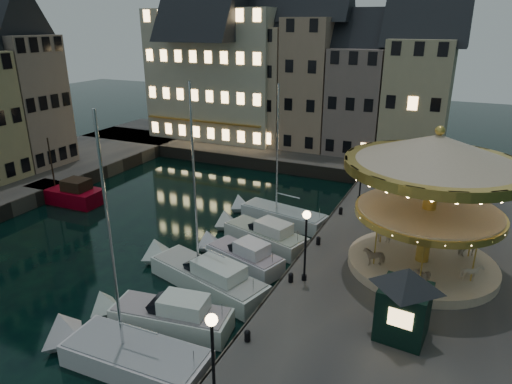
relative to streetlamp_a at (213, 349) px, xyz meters
The scene contains 30 objects.
ground 12.21m from the streetlamp_a, 128.66° to the left, with size 160.00×160.00×0.00m, color black.
quay_east 16.81m from the streetlamp_a, 65.61° to the left, with size 16.00×56.00×1.30m, color #474442.
quay_north 40.14m from the streetlamp_a, 112.33° to the left, with size 44.00×12.00×1.30m, color #474442.
quaywall_e 15.42m from the streetlamp_a, 94.57° to the left, with size 0.15×44.00×1.30m, color #47423A.
quaywall_n 33.86m from the streetlamp_a, 113.06° to the left, with size 48.00×0.15×1.30m, color #47423A.
quaywall_w 27.70m from the streetlamp_a, 156.42° to the left, with size 0.15×44.00×1.30m, color #47423A.
streetlamp_a is the anchor object (origin of this frame).
streetlamp_b 10.00m from the streetlamp_a, 90.00° to the left, with size 0.44×0.44×4.17m.
streetlamp_c 23.50m from the streetlamp_a, 90.00° to the left, with size 0.44×0.44×4.17m.
bollard_a 4.71m from the streetlamp_a, 98.53° to the left, with size 0.30×0.30×0.57m.
bollard_b 9.82m from the streetlamp_a, 93.61° to the left, with size 0.30×0.30×0.57m.
bollard_c 14.71m from the streetlamp_a, 92.37° to the left, with size 0.30×0.30×0.57m.
bollard_d 20.15m from the streetlamp_a, 91.72° to the left, with size 0.30×0.30×0.57m.
townhouse_na 47.41m from the streetlamp_a, 124.40° to the left, with size 5.50×8.00×12.80m.
townhouse_nb 44.62m from the streetlamp_a, 118.58° to the left, with size 6.16×8.00×13.80m.
townhouse_nc 42.13m from the streetlamp_a, 111.29° to the left, with size 6.82×8.00×14.80m.
townhouse_nd 40.47m from the streetlamp_a, 103.62° to the left, with size 5.50×8.00×15.80m.
townhouse_ne 39.38m from the streetlamp_a, 95.86° to the left, with size 6.16×8.00×12.80m.
townhouse_nf 39.29m from the streetlamp_a, 86.99° to the left, with size 6.82×8.00×13.80m.
townhouse_wc 38.99m from the streetlamp_a, 149.00° to the left, with size 8.80×5.50×14.20m.
hotel_corner 44.76m from the streetlamp_a, 118.53° to the left, with size 17.60×9.00×16.80m.
motorboat_a 6.80m from the streetlamp_a, 163.94° to the left, with size 7.82×2.80×13.09m.
motorboat_b 8.12m from the streetlamp_a, 140.58° to the left, with size 7.29×3.01×2.15m.
motorboat_c 11.27m from the streetlamp_a, 123.54° to the left, with size 8.89×4.48×11.85m.
motorboat_d 13.51m from the streetlamp_a, 112.73° to the left, with size 6.23×3.59×2.15m.
motorboat_e 16.67m from the streetlamp_a, 108.28° to the left, with size 7.26×3.95×2.15m.
motorboat_f 20.55m from the streetlamp_a, 105.74° to the left, with size 7.94×3.26×10.49m.
red_fishing_boat 28.73m from the streetlamp_a, 146.80° to the left, with size 7.14×2.64×5.82m.
carousel 15.53m from the streetlamp_a, 67.81° to the left, with size 9.64×9.64×8.44m.
ticket_kiosk 9.23m from the streetlamp_a, 52.63° to the left, with size 3.39×3.39×3.97m.
Camera 1 is at (14.07, -20.20, 14.78)m, focal length 32.00 mm.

